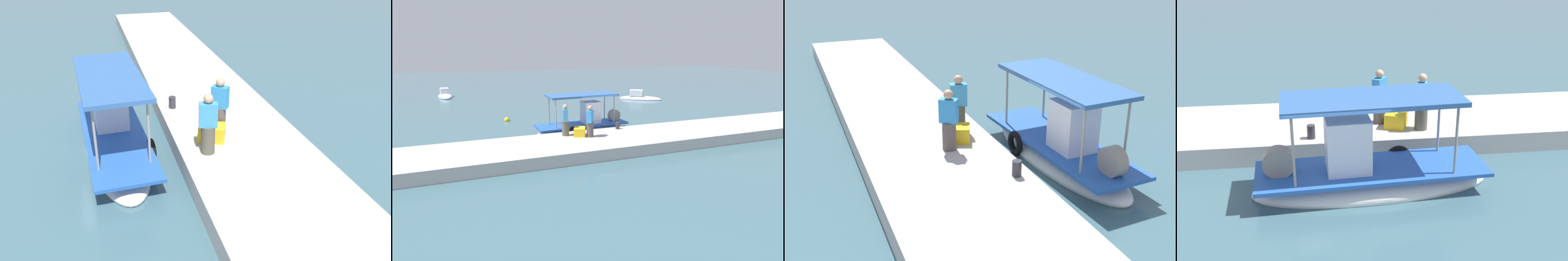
{
  "view_description": "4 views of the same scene",
  "coord_description": "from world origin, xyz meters",
  "views": [
    {
      "loc": [
        -12.71,
        0.45,
        6.46
      ],
      "look_at": [
        -1.52,
        -2.49,
        0.72
      ],
      "focal_mm": 38.52,
      "sensor_mm": 36.0,
      "label": 1
    },
    {
      "loc": [
        -7.68,
        -19.08,
        5.42
      ],
      "look_at": [
        -1.34,
        -2.27,
        0.72
      ],
      "focal_mm": 29.25,
      "sensor_mm": 36.0,
      "label": 2
    },
    {
      "loc": [
        10.39,
        -7.21,
        6.27
      ],
      "look_at": [
        -1.63,
        -2.28,
        1.02
      ],
      "focal_mm": 44.81,
      "sensor_mm": 36.0,
      "label": 3
    },
    {
      "loc": [
        0.5,
        10.93,
        6.08
      ],
      "look_at": [
        -1.12,
        -1.51,
        1.06
      ],
      "focal_mm": 43.74,
      "sensor_mm": 36.0,
      "label": 4
    }
  ],
  "objects": [
    {
      "name": "main_fishing_boat",
      "position": [
        -0.81,
        -0.06,
        0.45
      ],
      "size": [
        6.29,
        2.19,
        2.89
      ],
      "color": "white",
      "rests_on": "ground_plane"
    },
    {
      "name": "fisherman_near_bollard",
      "position": [
        -2.77,
        -2.52,
        1.43
      ],
      "size": [
        0.47,
        0.55,
        1.77
      ],
      "color": "#504D3F",
      "rests_on": "dock_quay"
    },
    {
      "name": "cargo_crate",
      "position": [
        -2.05,
        -2.85,
        0.86
      ],
      "size": [
        0.86,
        0.94,
        0.47
      ],
      "primitive_type": "cube",
      "rotation": [
        0.0,
        0.0,
        1.19
      ],
      "color": "gold",
      "rests_on": "dock_quay"
    },
    {
      "name": "dock_quay",
      "position": [
        0.0,
        -3.7,
        0.31
      ],
      "size": [
        36.0,
        3.89,
        0.63
      ],
      "primitive_type": "cube",
      "color": "#BDB5B2",
      "rests_on": "ground_plane"
    },
    {
      "name": "ground_plane",
      "position": [
        0.0,
        0.0,
        0.0
      ],
      "size": [
        120.0,
        120.0,
        0.0
      ],
      "primitive_type": "plane",
      "color": "#3E626C"
    },
    {
      "name": "moored_boat_mid",
      "position": [
        -10.13,
        19.7,
        0.18
      ],
      "size": [
        1.94,
        3.89,
        1.25
      ],
      "color": "white",
      "rests_on": "ground_plane"
    },
    {
      "name": "mooring_bollard",
      "position": [
        0.61,
        -2.21,
        0.83
      ],
      "size": [
        0.24,
        0.24,
        0.41
      ],
      "primitive_type": "cylinder",
      "color": "#2D2D33",
      "rests_on": "dock_quay"
    },
    {
      "name": "fisherman_by_crate",
      "position": [
        -1.57,
        -3.24,
        1.42
      ],
      "size": [
        0.54,
        0.56,
        1.75
      ],
      "color": "#514744",
      "rests_on": "dock_quay"
    },
    {
      "name": "moored_boat_near",
      "position": [
        9.56,
        10.8,
        0.15
      ],
      "size": [
        4.56,
        3.82,
        1.24
      ],
      "color": "silver",
      "rests_on": "ground_plane"
    },
    {
      "name": "marker_buoy",
      "position": [
        -5.11,
        5.17,
        0.08
      ],
      "size": [
        0.42,
        0.42,
        0.42
      ],
      "color": "yellow",
      "rests_on": "ground_plane"
    }
  ]
}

